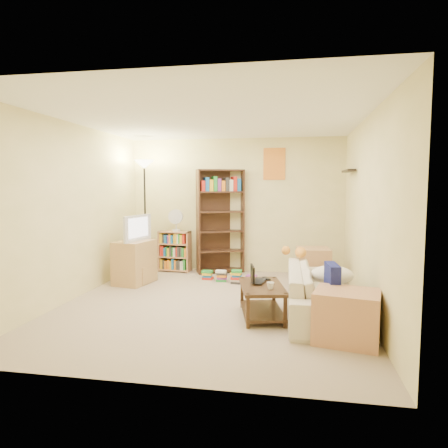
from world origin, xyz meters
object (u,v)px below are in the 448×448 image
at_px(coffee_table, 262,297).
at_px(mug, 270,286).
at_px(television, 134,228).
at_px(side_table, 313,266).
at_px(laptop, 263,282).
at_px(tv_stand, 135,262).
at_px(sofa, 320,292).
at_px(tabby_cat, 298,252).
at_px(short_bookshelf, 175,251).
at_px(end_cabinet, 347,316).
at_px(desk_fan, 176,219).
at_px(floor_lamp, 145,184).
at_px(tall_bookshelf, 220,219).

bearing_deg(coffee_table, mug, -70.03).
distance_m(television, side_table, 3.03).
xyz_separation_m(laptop, tv_stand, (-2.22, 1.24, -0.06)).
bearing_deg(sofa, tabby_cat, 18.61).
height_order(short_bookshelf, end_cabinet, short_bookshelf).
relative_size(sofa, desk_fan, 4.84).
bearing_deg(end_cabinet, mug, 150.67).
height_order(coffee_table, desk_fan, desk_fan).
xyz_separation_m(tabby_cat, floor_lamp, (-2.74, 1.09, 1.00)).
bearing_deg(coffee_table, side_table, 57.26).
relative_size(tabby_cat, floor_lamp, 0.22).
distance_m(floor_lamp, side_table, 3.30).
distance_m(television, tall_bookshelf, 1.66).
bearing_deg(sofa, end_cabinet, -166.62).
bearing_deg(tall_bookshelf, floor_lamp, 172.32).
bearing_deg(mug, side_table, 74.00).
height_order(coffee_table, end_cabinet, end_cabinet).
bearing_deg(tv_stand, tall_bookshelf, 52.49).
bearing_deg(laptop, end_cabinet, -121.47).
relative_size(laptop, mug, 3.41).
bearing_deg(tall_bookshelf, desk_fan, 163.60).
bearing_deg(tv_stand, mug, -22.02).
distance_m(short_bookshelf, end_cabinet, 4.11).
distance_m(sofa, floor_lamp, 3.79).
relative_size(tall_bookshelf, desk_fan, 4.61).
bearing_deg(coffee_table, tv_stand, 136.42).
xyz_separation_m(television, desk_fan, (0.42, 0.99, 0.07)).
relative_size(sofa, side_table, 3.39).
distance_m(laptop, side_table, 1.88).
height_order(tabby_cat, tv_stand, tabby_cat).
bearing_deg(tabby_cat, laptop, -116.79).
distance_m(tall_bookshelf, side_table, 1.91).
bearing_deg(laptop, mug, -151.53).
bearing_deg(side_table, mug, -106.00).
height_order(laptop, tall_bookshelf, tall_bookshelf).
bearing_deg(tabby_cat, television, 171.95).
xyz_separation_m(sofa, tv_stand, (-2.93, 1.14, 0.06)).
xyz_separation_m(mug, television, (-2.34, 1.54, 0.48)).
bearing_deg(tv_stand, coffee_table, -20.09).
height_order(television, floor_lamp, floor_lamp).
bearing_deg(floor_lamp, mug, -42.97).
relative_size(coffee_table, tall_bookshelf, 0.51).
bearing_deg(floor_lamp, coffee_table, -41.96).
distance_m(tabby_cat, tv_stand, 2.71).
xyz_separation_m(floor_lamp, end_cabinet, (3.23, -2.71, -1.39)).
xyz_separation_m(tabby_cat, short_bookshelf, (-2.29, 1.40, -0.28)).
bearing_deg(coffee_table, tall_bookshelf, 99.61).
xyz_separation_m(sofa, tall_bookshelf, (-1.69, 2.23, 0.72)).
bearing_deg(television, tv_stand, 0.00).
height_order(sofa, tabby_cat, tabby_cat).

